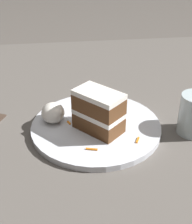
{
  "coord_description": "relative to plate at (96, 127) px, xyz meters",
  "views": [
    {
      "loc": [
        0.56,
        -0.06,
        0.43
      ],
      "look_at": [
        -0.04,
        0.02,
        0.07
      ],
      "focal_mm": 50.0,
      "sensor_mm": 36.0,
      "label": 1
    }
  ],
  "objects": [
    {
      "name": "ground_plane",
      "position": [
        0.04,
        -0.02,
        -0.03
      ],
      "size": [
        6.0,
        6.0,
        0.0
      ],
      "primitive_type": "plane",
      "color": "#4C4742",
      "rests_on": "ground"
    },
    {
      "name": "dining_table",
      "position": [
        0.04,
        -0.02,
        -0.02
      ],
      "size": [
        1.36,
        1.1,
        0.02
      ],
      "primitive_type": "cube",
      "color": "#56514C",
      "rests_on": "ground"
    },
    {
      "name": "plate",
      "position": [
        0.0,
        0.0,
        0.0
      ],
      "size": [
        0.3,
        0.3,
        0.01
      ],
      "primitive_type": "cylinder",
      "color": "silver",
      "rests_on": "dining_table"
    },
    {
      "name": "cake_slice",
      "position": [
        0.02,
        0.0,
        0.05
      ],
      "size": [
        0.12,
        0.12,
        0.09
      ],
      "rotation": [
        0.0,
        0.0,
        5.46
      ],
      "color": "brown",
      "rests_on": "plate"
    },
    {
      "name": "cream_dollop",
      "position": [
        -0.03,
        -0.1,
        0.03
      ],
      "size": [
        0.06,
        0.05,
        0.05
      ],
      "primitive_type": "ellipsoid",
      "color": "white",
      "rests_on": "plate"
    },
    {
      "name": "orange_garnish",
      "position": [
        -0.09,
        0.01,
        0.01
      ],
      "size": [
        0.07,
        0.07,
        0.01
      ],
      "primitive_type": "cylinder",
      "color": "orange",
      "rests_on": "plate"
    },
    {
      "name": "carrot_shreds_scatter",
      "position": [
        -0.02,
        0.02,
        0.01
      ],
      "size": [
        0.21,
        0.15,
        0.0
      ],
      "color": "orange",
      "rests_on": "plate"
    }
  ]
}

